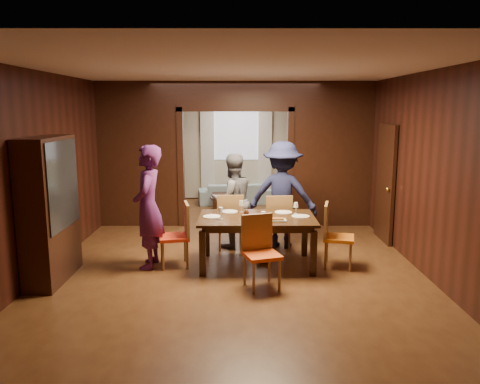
{
  "coord_description": "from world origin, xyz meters",
  "views": [
    {
      "loc": [
        0.07,
        -7.77,
        2.37
      ],
      "look_at": [
        0.09,
        -0.4,
        1.05
      ],
      "focal_mm": 35.0,
      "sensor_mm": 36.0,
      "label": 1
    }
  ],
  "objects_px": {
    "chair_far_l": "(230,221)",
    "chair_far_r": "(277,222)",
    "sofa": "(234,193)",
    "chair_left": "(174,235)",
    "person_grey": "(232,201)",
    "dining_table": "(257,241)",
    "person_navy": "(282,195)",
    "coffee_table": "(229,202)",
    "chair_near": "(262,253)",
    "person_purple": "(148,207)",
    "chair_right": "(339,236)",
    "hutch": "(50,210)"
  },
  "relations": [
    {
      "from": "chair_far_l",
      "to": "chair_far_r",
      "type": "relative_size",
      "value": 1.0
    },
    {
      "from": "sofa",
      "to": "chair_left",
      "type": "bearing_deg",
      "value": 72.23
    },
    {
      "from": "person_grey",
      "to": "chair_left",
      "type": "xyz_separation_m",
      "value": [
        -0.87,
        -1.04,
        -0.32
      ]
    },
    {
      "from": "dining_table",
      "to": "chair_far_l",
      "type": "xyz_separation_m",
      "value": [
        -0.42,
        0.86,
        0.1
      ]
    },
    {
      "from": "person_navy",
      "to": "coffee_table",
      "type": "height_order",
      "value": "person_navy"
    },
    {
      "from": "person_grey",
      "to": "chair_near",
      "type": "xyz_separation_m",
      "value": [
        0.42,
        -1.93,
        -0.32
      ]
    },
    {
      "from": "person_purple",
      "to": "coffee_table",
      "type": "distance_m",
      "value": 4.18
    },
    {
      "from": "chair_right",
      "to": "chair_far_r",
      "type": "distance_m",
      "value": 1.23
    },
    {
      "from": "person_purple",
      "to": "chair_far_r",
      "type": "height_order",
      "value": "person_purple"
    },
    {
      "from": "chair_far_r",
      "to": "sofa",
      "type": "bearing_deg",
      "value": -83.78
    },
    {
      "from": "hutch",
      "to": "chair_far_l",
      "type": "bearing_deg",
      "value": 30.7
    },
    {
      "from": "chair_right",
      "to": "chair_near",
      "type": "height_order",
      "value": "same"
    },
    {
      "from": "person_grey",
      "to": "coffee_table",
      "type": "distance_m",
      "value": 2.97
    },
    {
      "from": "person_purple",
      "to": "chair_right",
      "type": "bearing_deg",
      "value": 89.18
    },
    {
      "from": "coffee_table",
      "to": "chair_left",
      "type": "distance_m",
      "value": 4.03
    },
    {
      "from": "chair_right",
      "to": "chair_left",
      "type": "bearing_deg",
      "value": 102.4
    },
    {
      "from": "person_navy",
      "to": "coffee_table",
      "type": "distance_m",
      "value": 3.17
    },
    {
      "from": "person_navy",
      "to": "chair_right",
      "type": "height_order",
      "value": "person_navy"
    },
    {
      "from": "sofa",
      "to": "person_navy",
      "type": "bearing_deg",
      "value": 95.36
    },
    {
      "from": "chair_near",
      "to": "chair_far_l",
      "type": "bearing_deg",
      "value": 86.02
    },
    {
      "from": "dining_table",
      "to": "chair_far_l",
      "type": "bearing_deg",
      "value": 115.94
    },
    {
      "from": "chair_left",
      "to": "chair_far_l",
      "type": "bearing_deg",
      "value": 125.15
    },
    {
      "from": "chair_right",
      "to": "person_navy",
      "type": "bearing_deg",
      "value": 49.01
    },
    {
      "from": "coffee_table",
      "to": "chair_right",
      "type": "relative_size",
      "value": 0.82
    },
    {
      "from": "coffee_table",
      "to": "dining_table",
      "type": "bearing_deg",
      "value": -82.62
    },
    {
      "from": "chair_right",
      "to": "person_grey",
      "type": "bearing_deg",
      "value": 69.6
    },
    {
      "from": "person_grey",
      "to": "dining_table",
      "type": "distance_m",
      "value": 1.16
    },
    {
      "from": "person_grey",
      "to": "dining_table",
      "type": "bearing_deg",
      "value": 87.46
    },
    {
      "from": "person_navy",
      "to": "chair_near",
      "type": "distance_m",
      "value": 2.0
    },
    {
      "from": "person_purple",
      "to": "chair_right",
      "type": "height_order",
      "value": "person_purple"
    },
    {
      "from": "person_purple",
      "to": "chair_near",
      "type": "relative_size",
      "value": 1.9
    },
    {
      "from": "person_purple",
      "to": "chair_right",
      "type": "relative_size",
      "value": 1.9
    },
    {
      "from": "person_navy",
      "to": "chair_far_l",
      "type": "distance_m",
      "value": 1.0
    },
    {
      "from": "dining_table",
      "to": "chair_near",
      "type": "xyz_separation_m",
      "value": [
        0.03,
        -0.92,
        0.1
      ]
    },
    {
      "from": "chair_near",
      "to": "person_purple",
      "type": "bearing_deg",
      "value": 134.15
    },
    {
      "from": "chair_far_l",
      "to": "dining_table",
      "type": "bearing_deg",
      "value": 113.85
    },
    {
      "from": "person_navy",
      "to": "dining_table",
      "type": "bearing_deg",
      "value": 78.73
    },
    {
      "from": "coffee_table",
      "to": "chair_right",
      "type": "distance_m",
      "value": 4.37
    },
    {
      "from": "person_navy",
      "to": "sofa",
      "type": "bearing_deg",
      "value": -62.77
    },
    {
      "from": "chair_near",
      "to": "person_grey",
      "type": "bearing_deg",
      "value": 84.02
    },
    {
      "from": "dining_table",
      "to": "chair_left",
      "type": "relative_size",
      "value": 1.8
    },
    {
      "from": "person_grey",
      "to": "chair_right",
      "type": "relative_size",
      "value": 1.67
    },
    {
      "from": "person_navy",
      "to": "dining_table",
      "type": "xyz_separation_m",
      "value": [
        -0.47,
        -0.98,
        -0.53
      ]
    },
    {
      "from": "person_purple",
      "to": "person_navy",
      "type": "bearing_deg",
      "value": 116.01
    },
    {
      "from": "person_grey",
      "to": "chair_left",
      "type": "height_order",
      "value": "person_grey"
    },
    {
      "from": "coffee_table",
      "to": "chair_far_l",
      "type": "height_order",
      "value": "chair_far_l"
    },
    {
      "from": "chair_right",
      "to": "chair_far_r",
      "type": "relative_size",
      "value": 1.0
    },
    {
      "from": "sofa",
      "to": "chair_far_l",
      "type": "distance_m",
      "value": 3.9
    },
    {
      "from": "chair_far_r",
      "to": "person_grey",
      "type": "bearing_deg",
      "value": -20.08
    },
    {
      "from": "person_purple",
      "to": "sofa",
      "type": "distance_m",
      "value": 5.01
    }
  ]
}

